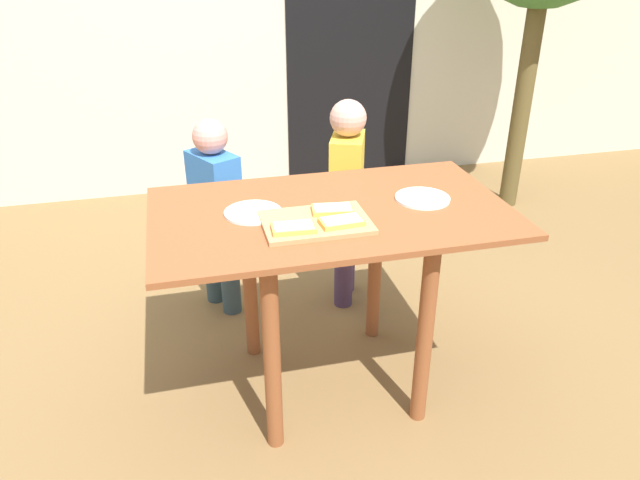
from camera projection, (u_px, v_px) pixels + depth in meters
name	position (u px, v px, depth m)	size (l,w,h in m)	color
ground_plane	(330.00, 381.00, 2.44)	(16.00, 16.00, 0.00)	brown
house_door	(351.00, 38.00, 4.06)	(0.90, 0.02, 2.00)	black
dining_table	(331.00, 245.00, 2.16)	(1.25, 0.72, 0.77)	brown
cutting_board	(316.00, 222.00, 1.98)	(0.35, 0.25, 0.02)	tan
pizza_slice_near_right	(342.00, 222.00, 1.95)	(0.15, 0.09, 0.02)	gold
pizza_slice_near_left	(294.00, 228.00, 1.91)	(0.14, 0.09, 0.02)	gold
pizza_slice_far_right	(333.00, 209.00, 2.03)	(0.15, 0.10, 0.02)	gold
plate_white_left	(253.00, 212.00, 2.06)	(0.20, 0.20, 0.01)	white
plate_white_right	(422.00, 198.00, 2.17)	(0.20, 0.20, 0.01)	white
child_left	(216.00, 208.00, 2.71)	(0.24, 0.28, 0.93)	#344A52
child_right	(347.00, 192.00, 2.76)	(0.22, 0.27, 0.99)	#453352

